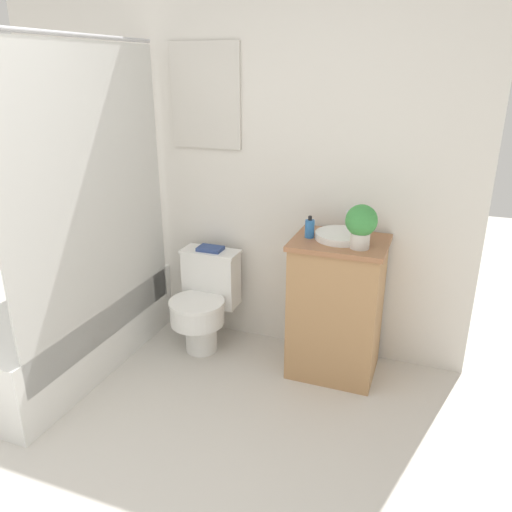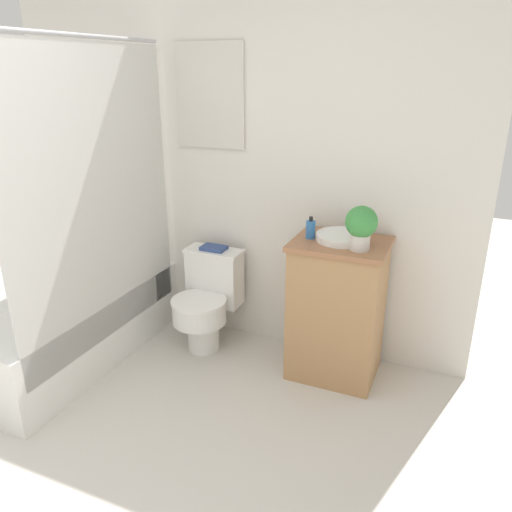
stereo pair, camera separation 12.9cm
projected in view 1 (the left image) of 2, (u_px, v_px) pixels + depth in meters
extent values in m
cube|color=silver|center=(226.00, 159.00, 3.28)|extent=(3.24, 0.05, 2.50)
cube|color=beige|center=(205.00, 96.00, 3.14)|extent=(0.48, 0.02, 0.64)
cube|color=beige|center=(205.00, 96.00, 3.14)|extent=(0.45, 0.01, 0.61)
cube|color=white|center=(69.00, 330.00, 3.22)|extent=(0.66, 1.50, 0.45)
cube|color=silver|center=(94.00, 204.00, 2.81)|extent=(0.01, 1.38, 1.70)
cylinder|color=#B7B7BC|center=(74.00, 35.00, 2.50)|extent=(0.02, 1.38, 0.02)
cylinder|color=white|center=(201.00, 335.00, 3.39)|extent=(0.21, 0.21, 0.23)
cylinder|color=white|center=(197.00, 313.00, 3.29)|extent=(0.36, 0.36, 0.14)
cylinder|color=white|center=(197.00, 302.00, 3.26)|extent=(0.37, 0.37, 0.02)
cube|color=white|center=(211.00, 278.00, 3.43)|extent=(0.37, 0.18, 0.37)
cube|color=white|center=(210.00, 252.00, 3.36)|extent=(0.39, 0.18, 0.02)
cube|color=#AD7F51|center=(336.00, 310.00, 3.06)|extent=(0.52, 0.42, 0.85)
cube|color=#9E6642|center=(340.00, 243.00, 2.90)|extent=(0.55, 0.45, 0.03)
cylinder|color=white|center=(341.00, 236.00, 2.91)|extent=(0.31, 0.31, 0.04)
cylinder|color=silver|center=(348.00, 220.00, 3.05)|extent=(0.02, 0.02, 0.13)
cylinder|color=#2D6BB2|center=(310.00, 229.00, 2.93)|extent=(0.06, 0.06, 0.11)
cylinder|color=black|center=(310.00, 218.00, 2.91)|extent=(0.02, 0.02, 0.03)
cylinder|color=beige|center=(360.00, 240.00, 2.76)|extent=(0.11, 0.11, 0.09)
sphere|color=#3D8E42|center=(361.00, 220.00, 2.72)|extent=(0.18, 0.18, 0.18)
cube|color=#33477F|center=(210.00, 249.00, 3.35)|extent=(0.17, 0.11, 0.02)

